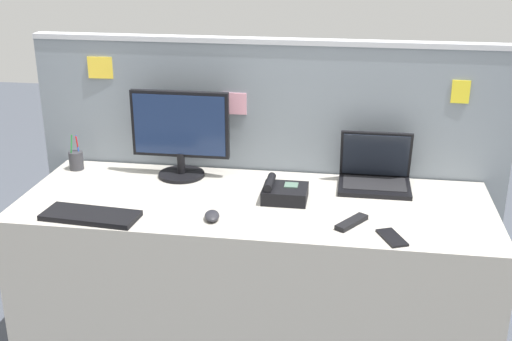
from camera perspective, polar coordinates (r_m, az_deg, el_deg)
The scene contains 10 objects.
desk at distance 2.96m, azimuth -0.15°, elevation -9.40°, with size 2.02×0.74×0.76m, color #ADA89E.
cubicle_divider at distance 3.19m, azimuth 0.98°, elevation -0.81°, with size 2.24×0.08×1.38m.
desktop_monitor at distance 3.02m, azimuth -6.66°, elevation 3.42°, with size 0.46×0.21×0.41m.
laptop at distance 2.98m, azimuth 10.36°, elevation -0.19°, with size 0.32×0.25×0.25m.
desk_phone at distance 2.79m, azimuth 2.44°, elevation -1.93°, with size 0.19×0.17×0.10m.
keyboard_main at distance 2.71m, azimuth -14.28°, elevation -3.84°, with size 0.39×0.15×0.02m, color black.
computer_mouse_right_hand at distance 2.62m, azimuth -3.88°, elevation -3.98°, with size 0.06×0.10×0.03m, color #232328.
pen_cup at distance 3.25m, azimuth -15.46°, elevation 0.89°, with size 0.07×0.07×0.18m.
cell_phone_black_slab at distance 2.51m, azimuth 11.82°, elevation -5.77°, with size 0.07×0.15×0.01m, color black.
tv_remote at distance 2.60m, azimuth 8.37°, elevation -4.51°, with size 0.04×0.17×0.02m, color black.
Camera 1 is at (0.40, -2.53, 1.86)m, focal length 45.70 mm.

